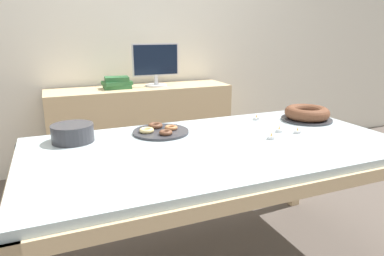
{
  "coord_description": "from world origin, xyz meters",
  "views": [
    {
      "loc": [
        -0.74,
        -1.46,
        1.27
      ],
      "look_at": [
        -0.09,
        0.11,
        0.79
      ],
      "focal_mm": 32.0,
      "sensor_mm": 36.0,
      "label": 1
    }
  ],
  "objects_px": {
    "pastry_platter": "(160,131)",
    "tealight_centre": "(279,130)",
    "plate_stack": "(73,133)",
    "tealight_near_front": "(297,131)",
    "computer_monitor": "(156,65)",
    "book_stack": "(117,83)",
    "cake_chocolate_round": "(307,114)",
    "tealight_left_edge": "(256,118)",
    "tealight_right_edge": "(271,137)"
  },
  "relations": [
    {
      "from": "tealight_near_front",
      "to": "tealight_left_edge",
      "type": "xyz_separation_m",
      "value": [
        -0.05,
        0.34,
        0.0
      ]
    },
    {
      "from": "book_stack",
      "to": "tealight_right_edge",
      "type": "distance_m",
      "value": 1.65
    },
    {
      "from": "book_stack",
      "to": "tealight_near_front",
      "type": "distance_m",
      "value": 1.69
    },
    {
      "from": "pastry_platter",
      "to": "tealight_centre",
      "type": "xyz_separation_m",
      "value": [
        0.62,
        -0.23,
        -0.0
      ]
    },
    {
      "from": "computer_monitor",
      "to": "tealight_right_edge",
      "type": "distance_m",
      "value": 1.6
    },
    {
      "from": "computer_monitor",
      "to": "cake_chocolate_round",
      "type": "xyz_separation_m",
      "value": [
        0.59,
        -1.32,
        -0.21
      ]
    },
    {
      "from": "book_stack",
      "to": "tealight_near_front",
      "type": "bearing_deg",
      "value": -65.63
    },
    {
      "from": "computer_monitor",
      "to": "tealight_left_edge",
      "type": "xyz_separation_m",
      "value": [
        0.3,
        -1.19,
        -0.24
      ]
    },
    {
      "from": "cake_chocolate_round",
      "to": "plate_stack",
      "type": "bearing_deg",
      "value": 175.6
    },
    {
      "from": "book_stack",
      "to": "plate_stack",
      "type": "bearing_deg",
      "value": -110.54
    },
    {
      "from": "pastry_platter",
      "to": "tealight_near_front",
      "type": "relative_size",
      "value": 7.7
    },
    {
      "from": "computer_monitor",
      "to": "tealight_near_front",
      "type": "xyz_separation_m",
      "value": [
        0.34,
        -1.54,
        -0.24
      ]
    },
    {
      "from": "plate_stack",
      "to": "tealight_near_front",
      "type": "bearing_deg",
      "value": -15.51
    },
    {
      "from": "book_stack",
      "to": "tealight_right_edge",
      "type": "xyz_separation_m",
      "value": [
        0.5,
        -1.57,
        -0.1
      ]
    },
    {
      "from": "book_stack",
      "to": "tealight_near_front",
      "type": "xyz_separation_m",
      "value": [
        0.7,
        -1.54,
        -0.1
      ]
    },
    {
      "from": "book_stack",
      "to": "tealight_left_edge",
      "type": "xyz_separation_m",
      "value": [
        0.65,
        -1.2,
        -0.1
      ]
    },
    {
      "from": "book_stack",
      "to": "tealight_right_edge",
      "type": "height_order",
      "value": "book_stack"
    },
    {
      "from": "tealight_right_edge",
      "to": "tealight_left_edge",
      "type": "xyz_separation_m",
      "value": [
        0.15,
        0.38,
        0.0
      ]
    },
    {
      "from": "book_stack",
      "to": "pastry_platter",
      "type": "bearing_deg",
      "value": -90.09
    },
    {
      "from": "pastry_platter",
      "to": "tealight_near_front",
      "type": "bearing_deg",
      "value": -22.82
    },
    {
      "from": "pastry_platter",
      "to": "tealight_left_edge",
      "type": "distance_m",
      "value": 0.66
    },
    {
      "from": "tealight_near_front",
      "to": "tealight_centre",
      "type": "xyz_separation_m",
      "value": [
        -0.08,
        0.06,
        0.0
      ]
    },
    {
      "from": "cake_chocolate_round",
      "to": "tealight_left_edge",
      "type": "distance_m",
      "value": 0.32
    },
    {
      "from": "tealight_right_edge",
      "to": "tealight_centre",
      "type": "height_order",
      "value": "same"
    },
    {
      "from": "tealight_right_edge",
      "to": "plate_stack",
      "type": "bearing_deg",
      "value": 159.72
    },
    {
      "from": "plate_stack",
      "to": "tealight_left_edge",
      "type": "relative_size",
      "value": 5.25
    },
    {
      "from": "computer_monitor",
      "to": "book_stack",
      "type": "height_order",
      "value": "computer_monitor"
    },
    {
      "from": "pastry_platter",
      "to": "plate_stack",
      "type": "height_order",
      "value": "plate_stack"
    },
    {
      "from": "book_stack",
      "to": "cake_chocolate_round",
      "type": "relative_size",
      "value": 0.82
    },
    {
      "from": "cake_chocolate_round",
      "to": "tealight_right_edge",
      "type": "xyz_separation_m",
      "value": [
        -0.44,
        -0.25,
        -0.03
      ]
    },
    {
      "from": "tealight_right_edge",
      "to": "tealight_centre",
      "type": "xyz_separation_m",
      "value": [
        0.12,
        0.09,
        0.0
      ]
    },
    {
      "from": "plate_stack",
      "to": "tealight_right_edge",
      "type": "bearing_deg",
      "value": -20.28
    },
    {
      "from": "tealight_centre",
      "to": "plate_stack",
      "type": "bearing_deg",
      "value": 166.38
    },
    {
      "from": "book_stack",
      "to": "cake_chocolate_round",
      "type": "height_order",
      "value": "book_stack"
    },
    {
      "from": "cake_chocolate_round",
      "to": "tealight_right_edge",
      "type": "relative_size",
      "value": 7.81
    },
    {
      "from": "tealight_near_front",
      "to": "cake_chocolate_round",
      "type": "bearing_deg",
      "value": 41.21
    },
    {
      "from": "tealight_right_edge",
      "to": "tealight_left_edge",
      "type": "distance_m",
      "value": 0.41
    },
    {
      "from": "computer_monitor",
      "to": "tealight_left_edge",
      "type": "height_order",
      "value": "computer_monitor"
    },
    {
      "from": "cake_chocolate_round",
      "to": "tealight_centre",
      "type": "distance_m",
      "value": 0.36
    },
    {
      "from": "pastry_platter",
      "to": "tealight_near_front",
      "type": "xyz_separation_m",
      "value": [
        0.7,
        -0.29,
        -0.0
      ]
    },
    {
      "from": "book_stack",
      "to": "plate_stack",
      "type": "xyz_separation_m",
      "value": [
        -0.46,
        -1.22,
        -0.07
      ]
    },
    {
      "from": "book_stack",
      "to": "tealight_right_edge",
      "type": "bearing_deg",
      "value": -72.35
    },
    {
      "from": "cake_chocolate_round",
      "to": "tealight_left_edge",
      "type": "relative_size",
      "value": 7.81
    },
    {
      "from": "pastry_platter",
      "to": "tealight_near_front",
      "type": "distance_m",
      "value": 0.76
    },
    {
      "from": "cake_chocolate_round",
      "to": "tealight_left_edge",
      "type": "bearing_deg",
      "value": 155.76
    },
    {
      "from": "book_stack",
      "to": "tealight_centre",
      "type": "xyz_separation_m",
      "value": [
        0.62,
        -1.48,
        -0.1
      ]
    },
    {
      "from": "tealight_near_front",
      "to": "tealight_left_edge",
      "type": "relative_size",
      "value": 1.0
    },
    {
      "from": "computer_monitor",
      "to": "tealight_left_edge",
      "type": "relative_size",
      "value": 10.6
    },
    {
      "from": "cake_chocolate_round",
      "to": "tealight_right_edge",
      "type": "height_order",
      "value": "cake_chocolate_round"
    },
    {
      "from": "tealight_centre",
      "to": "computer_monitor",
      "type": "bearing_deg",
      "value": 100.14
    }
  ]
}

